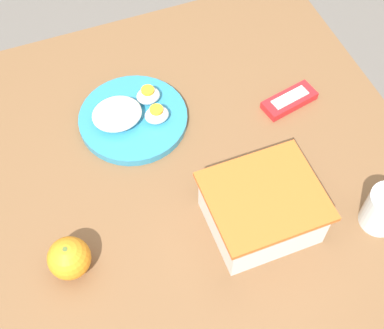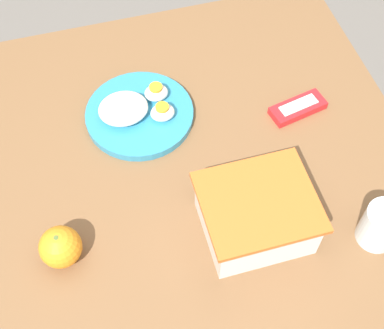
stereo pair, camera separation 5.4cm
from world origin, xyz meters
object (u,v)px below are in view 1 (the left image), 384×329
Objects in this scene: food_container at (262,211)px; orange_fruit at (69,258)px; rice_plate at (131,116)px; candy_bar at (289,100)px; drinking_glass at (384,209)px.

food_container is 0.35m from orange_fruit.
orange_fruit is 0.34m from rice_plate.
rice_plate is (-0.20, -0.28, -0.02)m from orange_fruit.
drinking_glass is (-0.03, 0.32, 0.03)m from candy_bar.
rice_plate is at bearing -12.51° from candy_bar.
drinking_glass is (-0.36, 0.39, 0.02)m from rice_plate.
food_container reaches higher than drinking_glass.
drinking_glass is at bearing 94.72° from candy_bar.
food_container is 0.87× the size of rice_plate.
rice_plate is 0.53m from drinking_glass.
orange_fruit is 0.33× the size of rice_plate.
drinking_glass reaches higher than candy_bar.
candy_bar is (-0.34, 0.07, -0.01)m from rice_plate.
orange_fruit is 0.57m from drinking_glass.
orange_fruit reaches higher than candy_bar.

